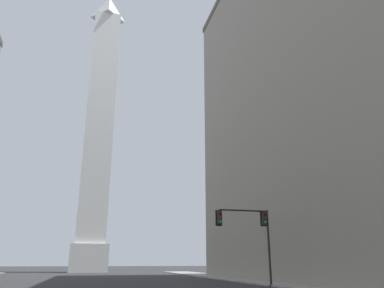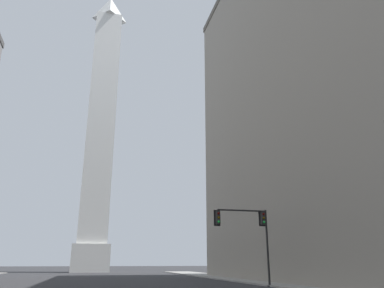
{
  "view_description": "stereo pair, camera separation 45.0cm",
  "coord_description": "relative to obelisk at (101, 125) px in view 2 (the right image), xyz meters",
  "views": [
    {
      "loc": [
        -0.24,
        -0.88,
        1.92
      ],
      "look_at": [
        11.83,
        44.31,
        16.72
      ],
      "focal_mm": 35.0,
      "sensor_mm": 36.0,
      "label": 1
    },
    {
      "loc": [
        0.2,
        -1.0,
        1.92
      ],
      "look_at": [
        11.83,
        44.31,
        16.72
      ],
      "focal_mm": 35.0,
      "sensor_mm": 36.0,
      "label": 2
    }
  ],
  "objects": [
    {
      "name": "sidewalk_right",
      "position": [
        16.88,
        -50.98,
        -31.04
      ],
      "size": [
        5.0,
        95.59,
        0.15
      ],
      "primitive_type": "cube",
      "color": "gray",
      "rests_on": "ground_plane"
    },
    {
      "name": "building_right",
      "position": [
        29.17,
        -49.71,
        -10.18
      ],
      "size": [
        25.43,
        48.55,
        41.85
      ],
      "color": "gray",
      "rests_on": "ground_plane"
    },
    {
      "name": "obelisk",
      "position": [
        0.0,
        0.0,
        0.0
      ],
      "size": [
        7.34,
        7.34,
        64.86
      ],
      "color": "silver",
      "rests_on": "ground_plane"
    },
    {
      "name": "traffic_light_mid_right",
      "position": [
        12.93,
        -50.68,
        -26.38
      ],
      "size": [
        4.85,
        0.52,
        6.22
      ],
      "color": "black",
      "rests_on": "ground_plane"
    }
  ]
}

